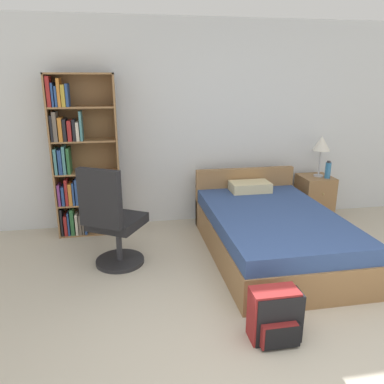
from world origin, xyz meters
name	(u,v)px	position (x,y,z in m)	size (l,w,h in m)	color
wall_back	(203,125)	(0.00, 3.23, 1.30)	(9.00, 0.06, 2.60)	silver
bookshelf	(77,158)	(-1.60, 2.97, 0.96)	(0.77, 0.29, 1.94)	olive
bed	(270,231)	(0.51, 2.02, 0.26)	(1.31, 2.09, 0.75)	olive
office_chair	(112,222)	(-1.19, 1.98, 0.50)	(0.68, 0.72, 1.09)	#232326
nightstand	(314,198)	(1.51, 2.92, 0.30)	(0.41, 0.46, 0.61)	olive
table_lamp	(321,145)	(1.53, 2.92, 1.04)	(0.23, 0.23, 0.55)	#B2B2B7
water_bottle	(328,170)	(1.60, 2.81, 0.72)	(0.07, 0.07, 0.23)	teal
backpack_red	(274,316)	(0.00, 0.63, 0.19)	(0.35, 0.25, 0.41)	maroon
backpack_black	(277,318)	(0.02, 0.61, 0.19)	(0.36, 0.22, 0.39)	black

